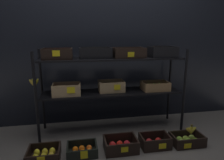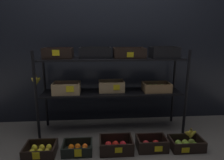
# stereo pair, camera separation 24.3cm
# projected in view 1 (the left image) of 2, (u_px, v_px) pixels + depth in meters

# --- Properties ---
(ground_plane) EXTENTS (10.00, 10.00, 0.00)m
(ground_plane) POSITION_uv_depth(u_px,v_px,m) (112.00, 129.00, 2.58)
(ground_plane) COLOR #605B56
(storefront_wall) EXTENTS (4.13, 0.12, 2.21)m
(storefront_wall) POSITION_uv_depth(u_px,v_px,m) (107.00, 43.00, 2.71)
(storefront_wall) COLOR black
(storefront_wall) RESTS_ON ground_plane
(display_rack) EXTENTS (1.85, 0.43, 1.07)m
(display_rack) POSITION_uv_depth(u_px,v_px,m) (112.00, 72.00, 2.41)
(display_rack) COLOR black
(display_rack) RESTS_ON ground_plane
(crate_ground_lemon) EXTENTS (0.32, 0.26, 0.11)m
(crate_ground_lemon) POSITION_uv_depth(u_px,v_px,m) (44.00, 155.00, 1.96)
(crate_ground_lemon) COLOR black
(crate_ground_lemon) RESTS_ON ground_plane
(crate_ground_tangerine) EXTENTS (0.31, 0.24, 0.11)m
(crate_ground_tangerine) POSITION_uv_depth(u_px,v_px,m) (82.00, 150.00, 2.04)
(crate_ground_tangerine) COLOR black
(crate_ground_tangerine) RESTS_ON ground_plane
(crate_ground_apple_red) EXTENTS (0.35, 0.26, 0.14)m
(crate_ground_apple_red) POSITION_uv_depth(u_px,v_px,m) (121.00, 146.00, 2.11)
(crate_ground_apple_red) COLOR black
(crate_ground_apple_red) RESTS_ON ground_plane
(crate_ground_right_apple_red) EXTENTS (0.32, 0.22, 0.13)m
(crate_ground_right_apple_red) POSITION_uv_depth(u_px,v_px,m) (155.00, 142.00, 2.18)
(crate_ground_right_apple_red) COLOR black
(crate_ground_right_apple_red) RESTS_ON ground_plane
(crate_ground_apple_green) EXTENTS (0.35, 0.23, 0.12)m
(crate_ground_apple_green) POSITION_uv_depth(u_px,v_px,m) (187.00, 140.00, 2.23)
(crate_ground_apple_green) COLOR black
(crate_ground_apple_green) RESTS_ON ground_plane
(banana_bunch_loose) EXTENTS (0.14, 0.04, 0.12)m
(banana_bunch_loose) POSITION_uv_depth(u_px,v_px,m) (191.00, 130.00, 2.21)
(banana_bunch_loose) COLOR brown
(banana_bunch_loose) RESTS_ON crate_ground_apple_green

